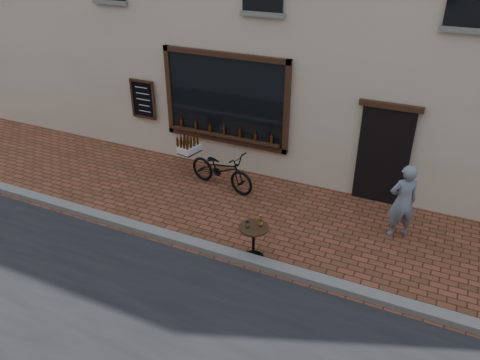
% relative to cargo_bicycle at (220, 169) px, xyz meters
% --- Properties ---
extents(ground, '(90.00, 90.00, 0.00)m').
position_rel_cargo_bicycle_xyz_m(ground, '(1.60, -2.53, -0.48)').
color(ground, brown).
rests_on(ground, ground).
extents(kerb, '(90.00, 0.25, 0.12)m').
position_rel_cargo_bicycle_xyz_m(kerb, '(1.60, -2.33, -0.42)').
color(kerb, slate).
rests_on(kerb, ground).
extents(cargo_bicycle, '(2.17, 0.98, 1.00)m').
position_rel_cargo_bicycle_xyz_m(cargo_bicycle, '(0.00, 0.00, 0.00)').
color(cargo_bicycle, black).
rests_on(cargo_bicycle, ground).
extents(bistro_table, '(0.55, 0.55, 0.95)m').
position_rel_cargo_bicycle_xyz_m(bistro_table, '(1.80, -2.18, 0.03)').
color(bistro_table, black).
rests_on(bistro_table, ground).
extents(pedestrian, '(0.69, 0.61, 1.57)m').
position_rel_cargo_bicycle_xyz_m(pedestrian, '(4.13, -0.26, 0.31)').
color(pedestrian, slate).
rests_on(pedestrian, ground).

